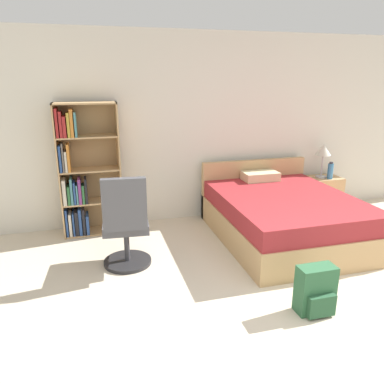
% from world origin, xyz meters
% --- Properties ---
extents(ground_plane, '(14.00, 14.00, 0.00)m').
position_xyz_m(ground_plane, '(0.00, 0.00, 0.00)').
color(ground_plane, beige).
extents(wall_back, '(9.00, 0.06, 2.60)m').
position_xyz_m(wall_back, '(0.00, 3.23, 1.30)').
color(wall_back, silver).
rests_on(wall_back, ground_plane).
extents(bookshelf, '(0.77, 0.32, 1.71)m').
position_xyz_m(bookshelf, '(-1.75, 2.98, 0.81)').
color(bookshelf, tan).
rests_on(bookshelf, ground_plane).
extents(bed, '(1.60, 2.01, 0.84)m').
position_xyz_m(bed, '(0.69, 2.16, 0.30)').
color(bed, tan).
rests_on(bed, ground_plane).
extents(office_chair, '(0.53, 0.60, 1.06)m').
position_xyz_m(office_chair, '(-1.32, 1.86, 0.48)').
color(office_chair, '#232326').
rests_on(office_chair, ground_plane).
extents(nightstand, '(0.48, 0.41, 0.52)m').
position_xyz_m(nightstand, '(1.84, 2.96, 0.26)').
color(nightstand, tan).
rests_on(nightstand, ground_plane).
extents(table_lamp, '(0.23, 0.23, 0.51)m').
position_xyz_m(table_lamp, '(1.77, 2.98, 0.92)').
color(table_lamp, '#B2B2B7').
rests_on(table_lamp, nightstand).
extents(water_bottle, '(0.08, 0.08, 0.26)m').
position_xyz_m(water_bottle, '(1.85, 2.87, 0.64)').
color(water_bottle, teal).
rests_on(water_bottle, nightstand).
extents(backpack_green, '(0.33, 0.23, 0.43)m').
position_xyz_m(backpack_green, '(0.20, 0.61, 0.21)').
color(backpack_green, '#2D603D').
rests_on(backpack_green, ground_plane).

